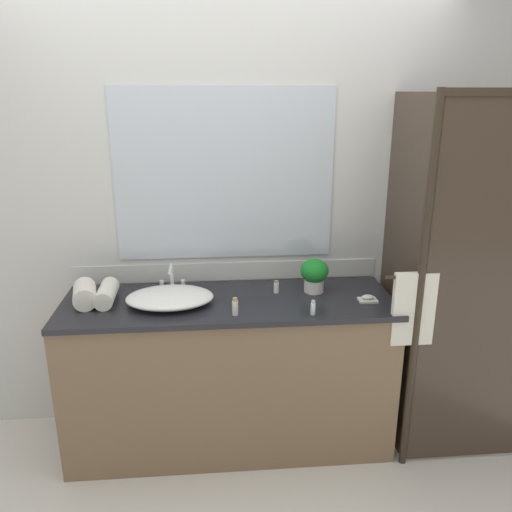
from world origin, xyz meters
The scene contains 13 objects.
ground_plane centered at (0.00, 0.00, 0.00)m, with size 8.00×8.00×0.00m, color silver.
wall_back_with_mirror centered at (0.00, 0.34, 1.30)m, with size 4.40×0.06×2.60m.
vanity_cabinet centered at (0.00, 0.01, 0.45)m, with size 1.80×0.58×0.90m.
shower_enclosure centered at (1.27, -0.19, 1.02)m, with size 1.20×0.59×2.00m.
sink_basin centered at (-0.31, -0.02, 0.94)m, with size 0.46×0.34×0.07m, color white.
faucet centered at (-0.31, 0.17, 0.95)m, with size 0.17×0.16×0.16m.
potted_plant centered at (0.49, 0.09, 1.01)m, with size 0.16×0.16×0.19m.
soap_dish centered at (0.75, -0.07, 0.91)m, with size 0.10×0.07×0.04m.
amenity_bottle_lotion centered at (0.03, -0.19, 0.94)m, with size 0.03×0.03×0.09m.
amenity_bottle_body_wash centered at (0.27, 0.09, 0.93)m, with size 0.03×0.03×0.07m.
amenity_bottle_shampoo centered at (0.42, -0.22, 0.94)m, with size 0.02×0.02×0.08m.
rolled_towel_near_edge centered at (-0.76, 0.01, 0.96)m, with size 0.12×0.12×0.21m, color silver.
rolled_towel_middle centered at (-0.65, 0.04, 0.95)m, with size 0.10×0.10×0.26m, color silver.
Camera 1 is at (-0.07, -2.57, 1.98)m, focal length 35.95 mm.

